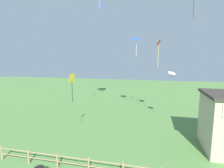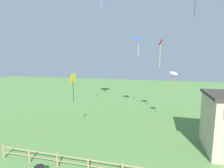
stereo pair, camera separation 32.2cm
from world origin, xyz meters
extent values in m
cylinder|color=#9E7F56|center=(-8.45, 5.23, 0.57)|extent=(0.14, 0.14, 1.13)
cylinder|color=#9E7F56|center=(-6.04, 5.23, 0.57)|extent=(0.14, 0.14, 1.13)
cylinder|color=#9E7F56|center=(-3.62, 5.23, 0.57)|extent=(0.14, 0.14, 1.13)
cylinder|color=#9E7F56|center=(-1.21, 5.23, 0.57)|extent=(0.14, 0.14, 1.13)
cylinder|color=#9E7F56|center=(0.00, 5.23, 0.96)|extent=(16.90, 0.07, 0.07)
cylinder|color=#9E7F56|center=(0.00, 5.23, 0.51)|extent=(16.90, 0.07, 0.07)
cylinder|color=black|center=(-4.23, 3.98, 0.73)|extent=(0.64, 0.64, 0.04)
cylinder|color=blue|center=(-4.17, 17.39, 15.14)|extent=(0.18, 0.31, 1.85)
cylinder|color=orange|center=(-4.05, 17.39, 15.14)|extent=(0.13, 0.32, 1.85)
cylinder|color=blue|center=(-3.93, 17.39, 15.14)|extent=(0.08, 0.32, 1.85)
cylinder|color=green|center=(-3.81, 17.40, 15.14)|extent=(0.08, 0.32, 1.85)
cylinder|color=blue|center=(-3.70, 17.41, 15.14)|extent=(0.13, 0.32, 1.85)
cylinder|color=purple|center=(-3.59, 17.43, 15.14)|extent=(0.18, 0.31, 1.85)
cylinder|color=#2D2D33|center=(5.95, 10.44, 12.26)|extent=(0.05, 0.05, 2.09)
cube|color=red|center=(3.50, 15.54, 9.74)|extent=(0.54, 0.61, 0.62)
cylinder|color=yellow|center=(3.50, 15.54, 8.18)|extent=(0.05, 0.05, 2.55)
cube|color=yellow|center=(-4.26, 9.30, 6.15)|extent=(0.53, 0.68, 0.78)
cylinder|color=black|center=(-4.26, 9.30, 4.87)|extent=(0.05, 0.05, 1.91)
cone|color=blue|center=(0.81, 17.70, 10.48)|extent=(1.77, 1.76, 0.57)
cylinder|color=silver|center=(0.81, 17.70, 9.11)|extent=(0.05, 0.05, 1.69)
cone|color=white|center=(5.04, 15.17, 6.35)|extent=(1.20, 1.19, 0.37)
cylinder|color=red|center=(5.04, 15.17, 5.19)|extent=(0.05, 0.05, 1.62)
camera|label=1|loc=(2.89, -5.32, 7.93)|focal=28.00mm
camera|label=2|loc=(3.20, -5.24, 7.93)|focal=28.00mm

